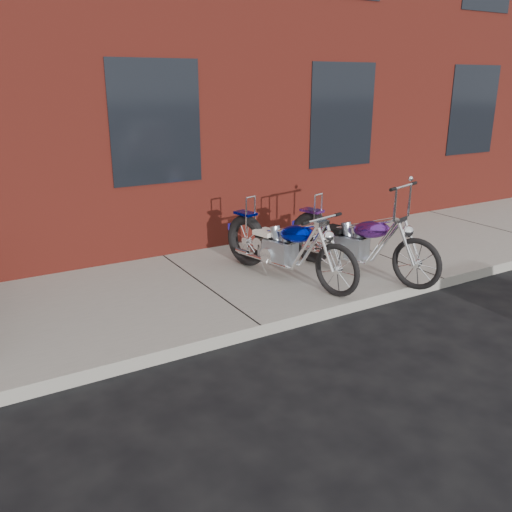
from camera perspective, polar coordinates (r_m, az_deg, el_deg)
ground at (r=6.24m, az=0.50°, el=-8.56°), size 120.00×120.00×0.00m
sidewalk at (r=7.42m, az=-5.50°, el=-3.55°), size 22.00×3.00×0.15m
building_brick at (r=13.16m, az=-19.29°, el=22.32°), size 22.00×10.00×8.00m
chopper_purple at (r=7.78m, az=10.58°, el=1.25°), size 0.90×2.36×1.37m
chopper_blue at (r=7.47m, az=3.07°, el=0.81°), size 0.78×2.38×1.05m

